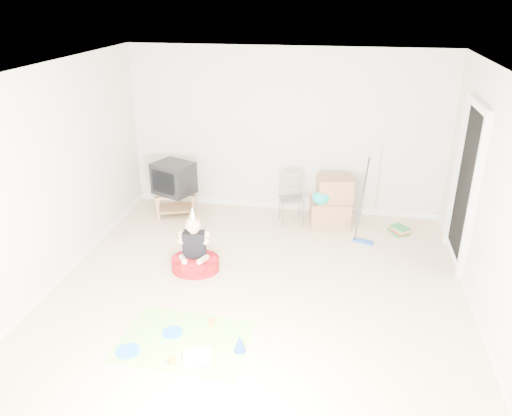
% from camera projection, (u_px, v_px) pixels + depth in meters
% --- Properties ---
extents(ground, '(5.00, 5.00, 0.00)m').
position_uv_depth(ground, '(258.00, 289.00, 6.08)').
color(ground, beige).
rests_on(ground, ground).
extents(doorway_recess, '(0.02, 0.90, 2.05)m').
position_uv_depth(doorway_recess, '(466.00, 188.00, 6.35)').
color(doorway_recess, black).
rests_on(doorway_recess, ground).
extents(tv_stand, '(0.71, 0.56, 0.38)m').
position_uv_depth(tv_stand, '(175.00, 201.00, 8.00)').
color(tv_stand, '#906541').
rests_on(tv_stand, ground).
extents(crt_tv, '(0.72, 0.67, 0.50)m').
position_uv_depth(crt_tv, '(174.00, 178.00, 7.84)').
color(crt_tv, black).
rests_on(crt_tv, tv_stand).
extents(folding_chair, '(0.44, 0.43, 0.79)m').
position_uv_depth(folding_chair, '(292.00, 199.00, 7.68)').
color(folding_chair, gray).
rests_on(folding_chair, ground).
extents(cardboard_boxes, '(0.67, 0.56, 0.76)m').
position_uv_depth(cardboard_boxes, '(331.00, 202.00, 7.63)').
color(cardboard_boxes, '#996D4A').
rests_on(cardboard_boxes, ground).
extents(floor_mop, '(0.31, 0.38, 1.19)m').
position_uv_depth(floor_mop, '(364.00, 226.00, 7.10)').
color(floor_mop, blue).
rests_on(floor_mop, ground).
extents(book_pile, '(0.30, 0.33, 0.12)m').
position_uv_depth(book_pile, '(399.00, 230.00, 7.46)').
color(book_pile, '#26723A').
rests_on(book_pile, ground).
extents(seated_woman, '(0.71, 0.71, 0.89)m').
position_uv_depth(seated_woman, '(195.00, 257.00, 6.42)').
color(seated_woman, maroon).
rests_on(seated_woman, ground).
extents(party_mat, '(1.37, 1.02, 0.01)m').
position_uv_depth(party_mat, '(184.00, 341.00, 5.18)').
color(party_mat, '#F5339F').
rests_on(party_mat, ground).
extents(birthday_cake, '(0.32, 0.29, 0.14)m').
position_uv_depth(birthday_cake, '(197.00, 358.00, 4.89)').
color(birthday_cake, white).
rests_on(birthday_cake, party_mat).
extents(blue_plate_near, '(0.28, 0.28, 0.01)m').
position_uv_depth(blue_plate_near, '(172.00, 332.00, 5.29)').
color(blue_plate_near, blue).
rests_on(blue_plate_near, party_mat).
extents(blue_plate_far, '(0.32, 0.32, 0.01)m').
position_uv_depth(blue_plate_far, '(128.00, 351.00, 5.02)').
color(blue_plate_far, blue).
rests_on(blue_plate_far, party_mat).
extents(orange_cup_near, '(0.08, 0.08, 0.08)m').
position_uv_depth(orange_cup_near, '(212.00, 322.00, 5.39)').
color(orange_cup_near, orange).
rests_on(orange_cup_near, party_mat).
extents(orange_cup_far, '(0.08, 0.08, 0.08)m').
position_uv_depth(orange_cup_far, '(172.00, 361.00, 4.84)').
color(orange_cup_far, orange).
rests_on(orange_cup_far, party_mat).
extents(blue_party_hat, '(0.16, 0.16, 0.18)m').
position_uv_depth(blue_party_hat, '(240.00, 343.00, 5.00)').
color(blue_party_hat, '#194AB3').
rests_on(blue_party_hat, party_mat).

